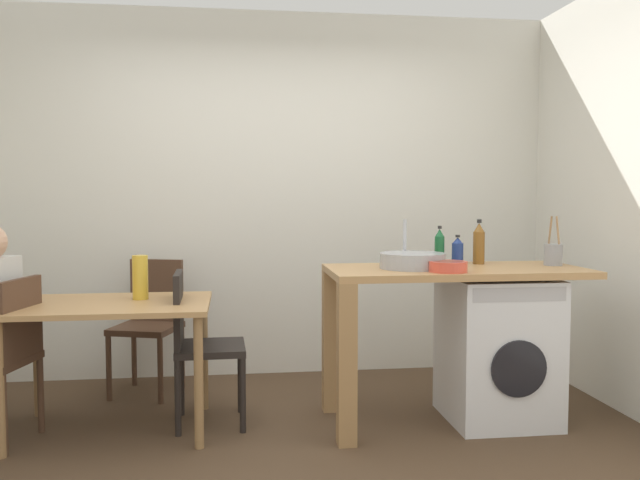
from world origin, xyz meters
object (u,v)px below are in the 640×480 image
object	(u,v)px
bottle_clear_small	(479,244)
mixing_bowl	(448,266)
dining_table	(111,319)
utensil_crock	(553,254)
vase	(140,277)
chair_person_seat	(3,351)
bottle_squat_brown	(458,251)
bottle_tall_green	(439,247)
washing_machine	(497,349)
chair_opposite	(197,339)
chair_spare_by_wall	(151,318)

from	to	relation	value
bottle_clear_small	mixing_bowl	world-z (taller)	bottle_clear_small
dining_table	utensil_crock	xyz separation A→B (m)	(2.61, -0.05, 0.35)
dining_table	vase	xyz separation A→B (m)	(0.15, 0.10, 0.23)
mixing_bowl	utensil_crock	size ratio (longest dim) A/B	0.71
dining_table	vase	distance (m)	0.29
utensil_crock	vase	bearing A→B (deg)	176.52
mixing_bowl	vase	distance (m)	1.77
chair_person_seat	bottle_squat_brown	bearing A→B (deg)	-71.56
dining_table	bottle_tall_green	xyz separation A→B (m)	(1.96, 0.14, 0.38)
dining_table	bottle_tall_green	world-z (taller)	bottle_tall_green
chair_person_seat	utensil_crock	world-z (taller)	utensil_crock
dining_table	washing_machine	world-z (taller)	washing_machine
chair_person_seat	bottle_squat_brown	world-z (taller)	bottle_squat_brown
chair_person_seat	mixing_bowl	xyz separation A→B (m)	(2.42, -0.18, 0.45)
chair_person_seat	bottle_clear_small	size ratio (longest dim) A/B	3.25
bottle_clear_small	utensil_crock	xyz separation A→B (m)	(0.42, -0.14, -0.06)
chair_opposite	chair_person_seat	bearing A→B (deg)	-82.10
bottle_squat_brown	dining_table	bearing A→B (deg)	-177.25
washing_machine	vase	bearing A→B (deg)	174.50
chair_person_seat	dining_table	bearing A→B (deg)	-64.19
dining_table	chair_person_seat	xyz separation A→B (m)	(-0.55, -0.12, -0.14)
chair_opposite	mixing_bowl	size ratio (longest dim) A/B	4.21
bottle_tall_green	vase	world-z (taller)	bottle_tall_green
chair_spare_by_wall	bottle_clear_small	distance (m)	2.25
bottle_clear_small	vase	size ratio (longest dim) A/B	1.08
utensil_crock	vase	size ratio (longest dim) A/B	1.16
dining_table	chair_spare_by_wall	xyz separation A→B (m)	(0.12, 0.77, -0.14)
bottle_squat_brown	utensil_crock	world-z (taller)	utensil_crock
chair_spare_by_wall	washing_machine	bearing A→B (deg)	175.86
chair_opposite	vase	distance (m)	0.49
dining_table	chair_opposite	distance (m)	0.50
bottle_clear_small	utensil_crock	bearing A→B (deg)	-19.10
chair_spare_by_wall	chair_person_seat	bearing A→B (deg)	71.14
chair_spare_by_wall	vase	world-z (taller)	vase
dining_table	chair_person_seat	bearing A→B (deg)	-167.88
chair_person_seat	washing_machine	world-z (taller)	chair_person_seat
chair_opposite	mixing_bowl	distance (m)	1.50
bottle_clear_small	mixing_bowl	size ratio (longest dim) A/B	1.30
washing_machine	bottle_tall_green	world-z (taller)	bottle_tall_green
bottle_tall_green	vase	xyz separation A→B (m)	(-1.81, -0.04, -0.16)
chair_person_seat	chair_opposite	distance (m)	1.04
chair_opposite	mixing_bowl	xyz separation A→B (m)	(1.39, -0.35, 0.45)
mixing_bowl	bottle_tall_green	bearing A→B (deg)	78.20
chair_opposite	chair_spare_by_wall	bearing A→B (deg)	-155.31
utensil_crock	chair_person_seat	bearing A→B (deg)	-178.77
dining_table	bottle_squat_brown	bearing A→B (deg)	2.75
chair_opposite	bottle_squat_brown	world-z (taller)	bottle_squat_brown
chair_person_seat	bottle_clear_small	bearing A→B (deg)	-71.90
bottle_clear_small	mixing_bowl	xyz separation A→B (m)	(-0.33, -0.39, -0.09)
bottle_squat_brown	bottle_clear_small	xyz separation A→B (m)	(0.13, -0.00, 0.04)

